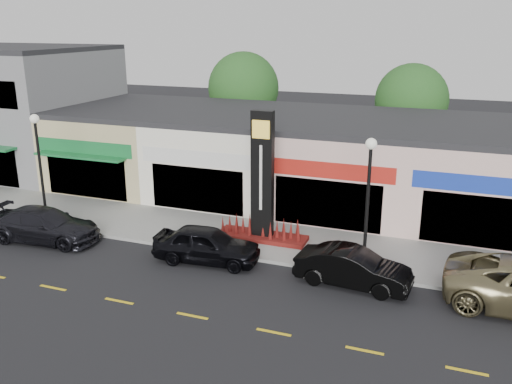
{
  "coord_description": "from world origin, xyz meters",
  "views": [
    {
      "loc": [
        10.94,
        -17.92,
        9.8
      ],
      "look_at": [
        2.77,
        4.0,
        2.46
      ],
      "focal_mm": 38.0,
      "sensor_mm": 36.0,
      "label": 1
    }
  ],
  "objects_px": {
    "lamp_east_near": "(368,192)",
    "pylon_sign": "(262,195)",
    "car_dark_sedan": "(44,225)",
    "car_black_sedan": "(207,244)",
    "lamp_west_near": "(39,158)",
    "car_black_conv": "(353,268)"
  },
  "relations": [
    {
      "from": "pylon_sign",
      "to": "car_dark_sedan",
      "type": "xyz_separation_m",
      "value": [
        -9.58,
        -3.44,
        -1.5
      ]
    },
    {
      "from": "lamp_east_near",
      "to": "car_dark_sedan",
      "type": "xyz_separation_m",
      "value": [
        -14.58,
        -1.74,
        -2.7
      ]
    },
    {
      "from": "lamp_east_near",
      "to": "pylon_sign",
      "type": "xyz_separation_m",
      "value": [
        -5.0,
        1.7,
        -1.2
      ]
    },
    {
      "from": "pylon_sign",
      "to": "lamp_east_near",
      "type": "bearing_deg",
      "value": -18.75
    },
    {
      "from": "car_dark_sedan",
      "to": "lamp_east_near",
      "type": "bearing_deg",
      "value": -88.16
    },
    {
      "from": "lamp_west_near",
      "to": "car_dark_sedan",
      "type": "height_order",
      "value": "lamp_west_near"
    },
    {
      "from": "lamp_east_near",
      "to": "car_black_sedan",
      "type": "bearing_deg",
      "value": -169.51
    },
    {
      "from": "lamp_east_near",
      "to": "car_dark_sedan",
      "type": "bearing_deg",
      "value": -173.19
    },
    {
      "from": "lamp_west_near",
      "to": "car_black_conv",
      "type": "distance_m",
      "value": 16.07
    },
    {
      "from": "pylon_sign",
      "to": "car_black_sedan",
      "type": "height_order",
      "value": "pylon_sign"
    },
    {
      "from": "car_dark_sedan",
      "to": "lamp_west_near",
      "type": "bearing_deg",
      "value": 34.24
    },
    {
      "from": "car_dark_sedan",
      "to": "car_black_conv",
      "type": "relative_size",
      "value": 1.2
    },
    {
      "from": "car_black_sedan",
      "to": "car_black_conv",
      "type": "relative_size",
      "value": 1.03
    },
    {
      "from": "pylon_sign",
      "to": "car_black_conv",
      "type": "distance_m",
      "value": 5.82
    },
    {
      "from": "pylon_sign",
      "to": "car_black_sedan",
      "type": "xyz_separation_m",
      "value": [
        -1.47,
        -2.89,
        -1.5
      ]
    },
    {
      "from": "pylon_sign",
      "to": "car_dark_sedan",
      "type": "relative_size",
      "value": 1.12
    },
    {
      "from": "pylon_sign",
      "to": "car_black_sedan",
      "type": "relative_size",
      "value": 1.31
    },
    {
      "from": "car_dark_sedan",
      "to": "car_black_sedan",
      "type": "height_order",
      "value": "car_black_sedan"
    },
    {
      "from": "car_black_sedan",
      "to": "lamp_east_near",
      "type": "bearing_deg",
      "value": -84.38
    },
    {
      "from": "lamp_east_near",
      "to": "car_dark_sedan",
      "type": "relative_size",
      "value": 1.03
    },
    {
      "from": "lamp_east_near",
      "to": "car_dark_sedan",
      "type": "distance_m",
      "value": 14.93
    },
    {
      "from": "lamp_west_near",
      "to": "car_black_sedan",
      "type": "xyz_separation_m",
      "value": [
        9.53,
        -1.2,
        -2.7
      ]
    }
  ]
}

